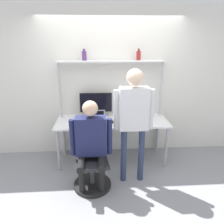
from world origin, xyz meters
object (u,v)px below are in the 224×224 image
object	(u,v)px
monitor	(96,104)
bottle_purple	(84,56)
person_seated	(91,139)
bottle_red	(139,55)
laptop	(96,120)
office_chair	(92,169)
person_standing	(134,112)
cell_phone	(113,122)

from	to	relation	value
monitor	bottle_purple	size ratio (longest dim) A/B	3.05
person_seated	bottle_purple	distance (m)	1.48
monitor	bottle_red	distance (m)	1.13
monitor	person_seated	bearing A→B (deg)	-93.96
laptop	office_chair	distance (m)	0.85
person_seated	person_standing	bearing A→B (deg)	12.62
office_chair	bottle_purple	world-z (taller)	bottle_purple
cell_phone	person_standing	xyz separation A→B (m)	(0.26, -0.54, 0.35)
laptop	person_standing	size ratio (longest dim) A/B	0.17
bottle_purple	cell_phone	bearing A→B (deg)	-36.25
person_seated	office_chair	bearing A→B (deg)	96.35
person_seated	bottle_red	xyz separation A→B (m)	(0.82, 1.01, 1.07)
laptop	bottle_red	bearing A→B (deg)	24.23
office_chair	person_seated	bearing A→B (deg)	-83.65
bottle_red	bottle_purple	bearing A→B (deg)	-180.00
person_standing	person_seated	bearing A→B (deg)	-167.38
laptop	cell_phone	size ratio (longest dim) A/B	1.98
office_chair	person_standing	size ratio (longest dim) A/B	0.52
laptop	person_seated	xyz separation A→B (m)	(-0.07, -0.68, -0.04)
cell_phone	bottle_red	xyz separation A→B (m)	(0.46, 0.34, 1.09)
cell_phone	bottle_purple	xyz separation A→B (m)	(-0.46, 0.34, 1.09)
monitor	office_chair	distance (m)	1.21
cell_phone	office_chair	size ratio (longest dim) A/B	0.17
monitor	person_seated	xyz separation A→B (m)	(-0.07, -1.00, -0.22)
bottle_purple	bottle_red	xyz separation A→B (m)	(0.92, 0.00, 0.00)
monitor	person_standing	size ratio (longest dim) A/B	0.33
bottle_red	cell_phone	bearing A→B (deg)	-143.99
monitor	person_seated	distance (m)	1.02
monitor	bottle_red	xyz separation A→B (m)	(0.75, 0.02, 0.85)
person_seated	monitor	bearing A→B (deg)	86.04
bottle_purple	bottle_red	size ratio (longest dim) A/B	0.99
laptop	cell_phone	world-z (taller)	laptop
person_standing	office_chair	bearing A→B (deg)	-171.48
office_chair	person_standing	bearing A→B (deg)	8.52
monitor	bottle_purple	distance (m)	0.87
office_chair	monitor	bearing A→B (deg)	85.55
cell_phone	office_chair	distance (m)	0.88
cell_phone	bottle_purple	world-z (taller)	bottle_purple
office_chair	bottle_red	distance (m)	2.03
laptop	cell_phone	xyz separation A→B (m)	(0.28, -0.00, -0.05)
cell_phone	bottle_red	distance (m)	1.23
monitor	laptop	size ratio (longest dim) A/B	1.95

